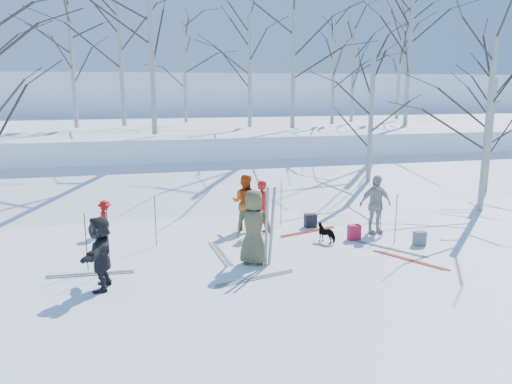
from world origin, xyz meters
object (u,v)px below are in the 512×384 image
object	(u,v)px
skier_red_seated	(105,218)
backpack_grey	(420,238)
skier_redor_behind	(245,202)
skier_grey_west	(100,253)
skier_red_north	(261,207)
skier_cream_east	(375,204)
dog	(327,233)
backpack_red	(354,232)
skier_olive_center	(254,227)
backpack_dark	(310,221)

from	to	relation	value
skier_red_seated	backpack_grey	bearing A→B (deg)	-122.47
skier_redor_behind	skier_grey_west	size ratio (longest dim) A/B	1.05
skier_red_north	skier_red_seated	bearing A→B (deg)	-38.85
skier_cream_east	backpack_grey	distance (m)	1.61
dog	backpack_red	size ratio (longest dim) A/B	1.45
skier_red_seated	skier_cream_east	size ratio (longest dim) A/B	0.60
skier_red_north	skier_olive_center	bearing A→B (deg)	43.52
skier_cream_east	dog	distance (m)	1.81
backpack_red	skier_olive_center	bearing A→B (deg)	-159.61
skier_red_seated	dog	bearing A→B (deg)	-122.18
skier_red_seated	skier_grey_west	xyz separation A→B (m)	(0.11, -3.88, 0.27)
skier_olive_center	backpack_red	world-z (taller)	skier_olive_center
skier_cream_east	dog	size ratio (longest dim) A/B	2.77
skier_red_seated	skier_cream_east	world-z (taller)	skier_cream_east
skier_olive_center	skier_red_north	bearing A→B (deg)	-85.08
skier_olive_center	skier_red_seated	xyz separation A→B (m)	(-3.51, 3.15, -0.38)
backpack_dark	backpack_red	bearing A→B (deg)	-63.75
skier_grey_west	backpack_dark	bearing A→B (deg)	130.66
skier_grey_west	backpack_grey	xyz separation A→B (m)	(7.95, 1.02, -0.59)
skier_red_seated	backpack_grey	size ratio (longest dim) A/B	2.67
backpack_dark	skier_red_seated	bearing A→B (deg)	174.87
skier_grey_west	backpack_red	xyz separation A→B (m)	(6.48, 1.88, -0.57)
backpack_grey	backpack_dark	distance (m)	3.20
skier_grey_west	backpack_grey	size ratio (longest dim) A/B	4.08
backpack_red	backpack_dark	bearing A→B (deg)	116.25
skier_olive_center	skier_redor_behind	world-z (taller)	skier_olive_center
skier_grey_west	backpack_red	bearing A→B (deg)	116.60
backpack_grey	backpack_dark	size ratio (longest dim) A/B	0.95
skier_redor_behind	skier_cream_east	bearing A→B (deg)	-169.02
backpack_red	skier_red_north	bearing A→B (deg)	152.17
skier_cream_east	backpack_red	xyz separation A→B (m)	(-0.84, -0.47, -0.63)
dog	backpack_grey	bearing A→B (deg)	123.05
skier_red_seated	backpack_grey	distance (m)	8.56
skier_grey_west	skier_cream_east	bearing A→B (deg)	118.25
skier_redor_behind	skier_olive_center	bearing A→B (deg)	112.16
skier_red_seated	dog	world-z (taller)	skier_red_seated
backpack_red	backpack_grey	bearing A→B (deg)	-30.20
backpack_red	skier_cream_east	bearing A→B (deg)	29.49
skier_red_seated	skier_cream_east	bearing A→B (deg)	-114.59
skier_cream_east	backpack_grey	xyz separation A→B (m)	(0.64, -1.33, -0.65)
skier_grey_west	backpack_dark	world-z (taller)	skier_grey_west
skier_cream_east	dog	bearing A→B (deg)	-167.00
backpack_red	skier_grey_west	bearing A→B (deg)	-163.84
skier_grey_west	dog	distance (m)	6.00
skier_redor_behind	backpack_red	xyz separation A→B (m)	(2.67, -1.71, -0.61)
skier_redor_behind	skier_red_seated	xyz separation A→B (m)	(-3.92, 0.29, -0.31)
skier_grey_west	backpack_grey	world-z (taller)	skier_grey_west
skier_olive_center	skier_red_north	size ratio (longest dim) A/B	1.16
skier_olive_center	backpack_grey	bearing A→B (deg)	-153.50
skier_redor_behind	backpack_red	distance (m)	3.23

